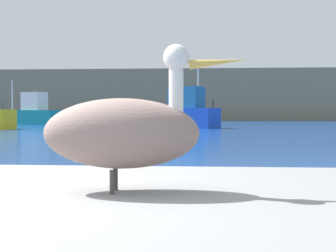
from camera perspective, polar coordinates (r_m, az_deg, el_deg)
The scene contains 4 objects.
hillside_backdrop at distance 66.70m, azimuth 2.93°, elevation 3.50°, with size 140.00×14.63×6.36m, color #7F755B.
pelican at distance 3.04m, azimuth -5.17°, elevation -0.57°, with size 1.27×0.51×0.92m.
fishing_boat_blue at distance 35.99m, azimuth 1.08°, elevation 1.49°, with size 6.80×4.80×4.28m.
fishing_boat_teal at distance 46.05m, azimuth -15.81°, elevation 1.39°, with size 6.81×4.21×4.05m.
Camera 1 is at (1.74, -3.03, 1.31)m, focal length 52.24 mm.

